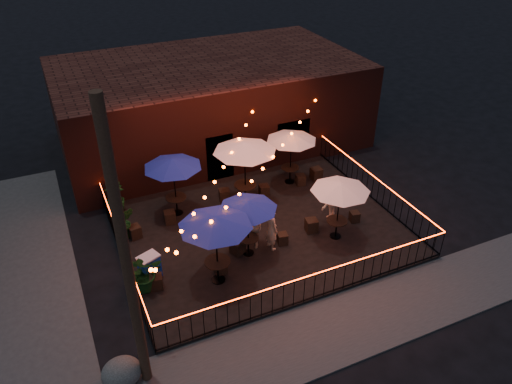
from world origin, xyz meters
TOP-DOWN VIEW (x-y plane):
  - ground at (0.00, 0.00)m, footprint 110.00×110.00m
  - patio at (0.00, 2.00)m, footprint 10.00×8.00m
  - sidewalk at (0.00, -3.25)m, footprint 18.00×2.50m
  - brick_building at (1.00, 9.99)m, footprint 14.00×8.00m
  - utility_pole at (-5.40, -2.60)m, footprint 0.26×0.26m
  - fence_front at (0.00, -2.00)m, footprint 10.00×0.04m
  - fence_left at (-5.00, 2.00)m, footprint 0.04×8.00m
  - fence_right at (5.00, 2.00)m, footprint 0.04×8.00m
  - festoon_lights at (-1.01, 1.70)m, footprint 10.02×8.72m
  - cafe_table_0 at (-2.39, 0.03)m, footprint 2.81×2.81m
  - cafe_table_1 at (-2.49, 4.25)m, footprint 2.51×2.51m
  - cafe_table_2 at (-0.95, 0.87)m, footprint 2.35×2.35m
  - cafe_table_3 at (0.23, 3.85)m, footprint 2.87×2.87m
  - cafe_table_4 at (2.32, 0.44)m, footprint 2.63×2.63m
  - cafe_table_5 at (2.58, 4.52)m, footprint 2.44×2.44m
  - bistro_chair_0 at (-4.30, 0.52)m, footprint 0.47×0.47m
  - bistro_chair_1 at (-2.19, 0.33)m, footprint 0.39×0.39m
  - bistro_chair_2 at (-4.32, 3.41)m, footprint 0.46×0.46m
  - bistro_chair_3 at (-2.91, 3.77)m, footprint 0.45×0.45m
  - bistro_chair_4 at (-1.28, 1.05)m, footprint 0.53×0.53m
  - bistro_chair_5 at (0.37, 0.88)m, footprint 0.41×0.41m
  - bistro_chair_6 at (-0.48, 4.33)m, footprint 0.49×0.49m
  - bistro_chair_7 at (1.13, 4.02)m, footprint 0.45×0.45m
  - bistro_chair_8 at (1.68, 1.10)m, footprint 0.49×0.49m
  - bistro_chair_9 at (3.48, 0.96)m, footprint 0.39×0.39m
  - bistro_chair_10 at (2.90, 4.16)m, footprint 0.43×0.43m
  - bistro_chair_11 at (3.74, 4.28)m, footprint 0.43×0.43m
  - patron_a at (-0.09, 0.83)m, footprint 0.46×0.63m
  - patron_b at (-0.66, 1.19)m, footprint 0.90×1.00m
  - patron_c at (2.80, 1.59)m, footprint 1.14×0.90m
  - potted_shrub_a at (-4.60, 0.64)m, footprint 1.18×1.04m
  - potted_shrub_b at (-4.60, 3.56)m, footprint 0.76×0.64m
  - potted_shrub_c at (-4.60, 5.32)m, footprint 0.88×0.88m
  - cooler at (-4.35, 1.06)m, footprint 0.80×0.69m
  - boulder at (-6.00, -2.46)m, footprint 1.19×1.10m

SIDE VIEW (x-z plane):
  - ground at x=0.00m, z-range 0.00..0.00m
  - sidewalk at x=0.00m, z-range 0.00..0.05m
  - patio at x=0.00m, z-range 0.00..0.15m
  - bistro_chair_9 at x=3.48m, z-range 0.15..0.55m
  - bistro_chair_5 at x=0.37m, z-range 0.15..0.56m
  - bistro_chair_1 at x=-2.19m, z-range 0.15..0.59m
  - bistro_chair_10 at x=2.90m, z-range 0.15..0.60m
  - boulder at x=-6.00m, z-range 0.00..0.76m
  - bistro_chair_7 at x=1.13m, z-range 0.15..0.61m
  - bistro_chair_0 at x=-4.30m, z-range 0.15..0.61m
  - bistro_chair_2 at x=-4.32m, z-range 0.15..0.62m
  - bistro_chair_3 at x=-2.91m, z-range 0.15..0.63m
  - bistro_chair_4 at x=-1.28m, z-range 0.15..0.64m
  - bistro_chair_6 at x=-0.48m, z-range 0.15..0.64m
  - bistro_chair_8 at x=1.68m, z-range 0.15..0.64m
  - bistro_chair_11 at x=3.74m, z-range 0.15..0.66m
  - cooler at x=-4.35m, z-range 0.16..1.04m
  - fence_front at x=0.00m, z-range 0.14..1.18m
  - fence_left at x=-5.00m, z-range 0.14..1.18m
  - fence_right at x=5.00m, z-range 0.14..1.18m
  - potted_shrub_a at x=-4.60m, z-range 0.15..1.39m
  - potted_shrub_c at x=-4.60m, z-range 0.15..1.42m
  - potted_shrub_b at x=-4.60m, z-range 0.15..1.43m
  - patron_c at x=2.80m, z-range 0.15..1.69m
  - patron_a at x=-0.09m, z-range 0.15..1.77m
  - patron_b at x=-0.66m, z-range 0.15..1.83m
  - brick_building at x=1.00m, z-range 0.00..4.00m
  - cafe_table_2 at x=-0.95m, z-range 1.06..3.25m
  - cafe_table_4 at x=2.32m, z-range 1.10..3.39m
  - cafe_table_5 at x=2.58m, z-range 1.11..3.43m
  - cafe_table_1 at x=-2.49m, z-range 1.15..3.56m
  - cafe_table_0 at x=-2.39m, z-range 1.20..3.74m
  - festoon_lights at x=-1.01m, z-range 1.86..3.18m
  - cafe_table_3 at x=0.23m, z-range 1.27..3.97m
  - utility_pole at x=-5.40m, z-range 0.00..8.00m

